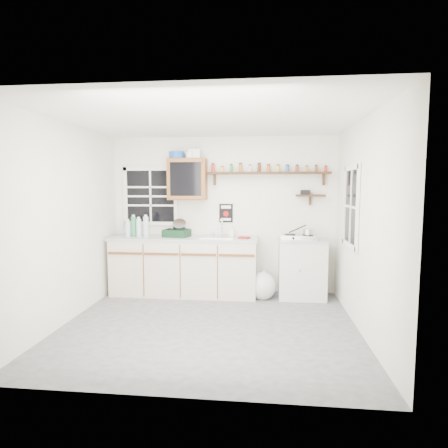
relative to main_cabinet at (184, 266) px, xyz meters
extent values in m
cube|color=#49494B|center=(0.58, -1.30, -0.47)|extent=(3.60, 3.20, 0.02)
cube|color=white|center=(0.58, -1.30, 2.05)|extent=(3.60, 3.20, 0.02)
cube|color=silver|center=(-1.23, -1.30, 0.79)|extent=(0.02, 3.20, 2.50)
cube|color=silver|center=(2.40, -1.30, 0.79)|extent=(0.02, 3.20, 2.50)
cube|color=silver|center=(0.58, 0.31, 0.79)|extent=(3.60, 0.02, 2.50)
cube|color=silver|center=(0.58, -2.91, 0.79)|extent=(3.60, 0.02, 2.50)
cube|color=beige|center=(0.00, 0.00, -0.02)|extent=(2.27, 0.60, 0.88)
cube|color=#909397|center=(0.00, 0.00, 0.44)|extent=(2.31, 0.62, 0.04)
cube|color=brown|center=(-0.85, -0.31, 0.24)|extent=(0.53, 0.02, 0.03)
cube|color=brown|center=(-0.28, -0.31, 0.24)|extent=(0.53, 0.02, 0.03)
cube|color=brown|center=(0.28, -0.31, 0.24)|extent=(0.53, 0.02, 0.03)
cube|color=brown|center=(0.85, -0.31, 0.24)|extent=(0.53, 0.02, 0.03)
cube|color=beige|center=(1.83, 0.03, -0.02)|extent=(0.70, 0.55, 0.88)
cube|color=#909397|center=(1.83, 0.03, 0.43)|extent=(0.73, 0.57, 0.03)
cube|color=#AEAEB3|center=(0.53, 0.00, 0.46)|extent=(0.52, 0.44, 0.03)
cylinder|color=#AEAEB3|center=(0.58, 0.16, 0.60)|extent=(0.02, 0.02, 0.28)
cylinder|color=#AEAEB3|center=(0.58, 0.10, 0.73)|extent=(0.02, 0.14, 0.02)
cube|color=brown|center=(0.03, 0.15, 1.36)|extent=(0.60, 0.30, 0.65)
cube|color=black|center=(0.03, -0.01, 1.36)|extent=(0.48, 0.02, 0.52)
cylinder|color=#18469F|center=(-0.13, 0.15, 1.74)|extent=(0.24, 0.24, 0.11)
cube|color=silver|center=(0.16, 0.15, 1.76)|extent=(0.18, 0.15, 0.14)
cylinder|color=silver|center=(0.08, 0.10, 1.74)|extent=(0.12, 0.12, 0.10)
cube|color=black|center=(1.31, 0.21, 1.46)|extent=(1.91, 0.18, 0.04)
cube|color=black|center=(0.45, 0.25, 1.36)|extent=(0.03, 0.10, 0.18)
cube|color=black|center=(2.17, 0.25, 1.36)|extent=(0.03, 0.10, 0.18)
cylinder|color=red|center=(0.43, 0.21, 1.54)|extent=(0.05, 0.05, 0.12)
cylinder|color=black|center=(0.43, 0.21, 1.61)|extent=(0.05, 0.05, 0.02)
cylinder|color=gold|center=(0.58, 0.21, 1.52)|extent=(0.05, 0.05, 0.08)
cylinder|color=black|center=(0.58, 0.21, 1.56)|extent=(0.04, 0.04, 0.02)
cylinder|color=#267226|center=(0.73, 0.21, 1.53)|extent=(0.05, 0.05, 0.11)
cylinder|color=black|center=(0.73, 0.21, 1.60)|extent=(0.04, 0.04, 0.02)
cylinder|color=#99591E|center=(0.87, 0.21, 1.54)|extent=(0.06, 0.06, 0.13)
cylinder|color=black|center=(0.87, 0.21, 1.61)|extent=(0.05, 0.05, 0.02)
cylinder|color=silver|center=(1.02, 0.21, 1.53)|extent=(0.05, 0.05, 0.10)
cylinder|color=black|center=(1.02, 0.21, 1.58)|extent=(0.04, 0.04, 0.02)
cylinder|color=#4C2614|center=(1.16, 0.21, 1.54)|extent=(0.06, 0.06, 0.13)
cylinder|color=black|center=(1.16, 0.21, 1.61)|extent=(0.05, 0.05, 0.02)
cylinder|color=#B24C19|center=(1.31, 0.21, 1.53)|extent=(0.06, 0.06, 0.10)
cylinder|color=black|center=(1.31, 0.21, 1.59)|extent=(0.05, 0.05, 0.02)
cylinder|color=gold|center=(1.46, 0.21, 1.53)|extent=(0.05, 0.05, 0.10)
cylinder|color=black|center=(1.46, 0.21, 1.58)|extent=(0.05, 0.05, 0.02)
cylinder|color=#334C8C|center=(1.60, 0.21, 1.52)|extent=(0.06, 0.06, 0.10)
cylinder|color=black|center=(1.60, 0.21, 1.58)|extent=(0.05, 0.05, 0.02)
cylinder|color=maroon|center=(1.75, 0.21, 1.52)|extent=(0.05, 0.05, 0.09)
cylinder|color=black|center=(1.75, 0.21, 1.58)|extent=(0.05, 0.05, 0.02)
cylinder|color=#BF8C3F|center=(1.89, 0.21, 1.52)|extent=(0.05, 0.05, 0.08)
cylinder|color=black|center=(1.89, 0.21, 1.56)|extent=(0.04, 0.04, 0.02)
cylinder|color=brown|center=(2.04, 0.21, 1.52)|extent=(0.05, 0.05, 0.09)
cylinder|color=black|center=(2.04, 0.21, 1.58)|extent=(0.04, 0.04, 0.02)
cylinder|color=red|center=(2.19, 0.21, 1.52)|extent=(0.05, 0.05, 0.08)
cylinder|color=black|center=(2.19, 0.21, 1.56)|extent=(0.04, 0.04, 0.02)
cube|color=black|center=(1.96, 0.22, 1.11)|extent=(0.45, 0.15, 0.03)
cube|color=black|center=(1.96, 0.26, 1.03)|extent=(0.03, 0.08, 0.14)
cube|color=black|center=(1.88, 0.22, 1.16)|extent=(0.14, 0.10, 0.07)
cube|color=black|center=(0.63, 0.29, 0.82)|extent=(0.22, 0.01, 0.30)
cube|color=white|center=(0.63, 0.28, 0.92)|extent=(0.16, 0.00, 0.05)
cylinder|color=#A50C0C|center=(0.63, 0.28, 0.81)|extent=(0.09, 0.01, 0.09)
cube|color=white|center=(0.63, 0.28, 0.72)|extent=(0.16, 0.00, 0.04)
cube|color=black|center=(-0.62, 0.29, 1.09)|extent=(0.85, 0.02, 0.90)
cube|color=white|center=(-0.62, 0.29, 1.09)|extent=(0.93, 0.03, 0.98)
cube|color=black|center=(2.37, -0.75, 0.99)|extent=(0.02, 0.70, 1.00)
cube|color=white|center=(2.37, -0.75, 0.99)|extent=(0.03, 0.78, 1.08)
cylinder|color=#ADBECA|center=(-0.90, -0.03, 0.58)|extent=(0.09, 0.09, 0.25)
cylinder|color=silver|center=(-0.90, -0.03, 0.72)|extent=(0.05, 0.05, 0.03)
cylinder|color=#297B4B|center=(-0.80, -0.03, 0.62)|extent=(0.08, 0.08, 0.32)
cylinder|color=silver|center=(-0.80, -0.03, 0.79)|extent=(0.04, 0.04, 0.03)
cylinder|color=#ADBECA|center=(-0.72, -0.04, 0.60)|extent=(0.08, 0.08, 0.28)
cylinder|color=silver|center=(-0.72, -0.04, 0.76)|extent=(0.04, 0.04, 0.03)
cylinder|color=#ADBECA|center=(-0.60, -0.03, 0.62)|extent=(0.08, 0.08, 0.32)
cylinder|color=silver|center=(-0.60, -0.03, 0.79)|extent=(0.05, 0.05, 0.03)
cube|color=black|center=(-0.12, 0.01, 0.52)|extent=(0.44, 0.37, 0.11)
cylinder|color=#AEAEB3|center=(-0.07, 0.01, 0.63)|extent=(0.24, 0.26, 0.23)
imported|color=white|center=(0.75, 0.09, 0.55)|extent=(0.09, 0.09, 0.17)
cube|color=maroon|center=(0.95, -0.07, 0.47)|extent=(0.20, 0.18, 0.02)
cube|color=#AEAEB3|center=(1.78, 0.01, 0.48)|extent=(0.55, 0.34, 0.07)
cylinder|color=black|center=(1.65, 0.01, 0.52)|extent=(0.16, 0.16, 0.01)
cylinder|color=black|center=(1.91, 0.01, 0.52)|extent=(0.16, 0.16, 0.01)
cylinder|color=#AEAEB3|center=(1.91, 0.01, 0.56)|extent=(0.15, 0.15, 0.09)
cylinder|color=black|center=(1.76, 0.08, 0.60)|extent=(0.25, 0.18, 0.15)
ellipsoid|color=silver|center=(1.23, -0.11, -0.26)|extent=(0.42, 0.38, 0.44)
cone|color=silver|center=(1.25, -0.11, -0.06)|extent=(0.12, 0.12, 0.12)
camera|label=1|loc=(1.24, -5.73, 1.25)|focal=30.00mm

